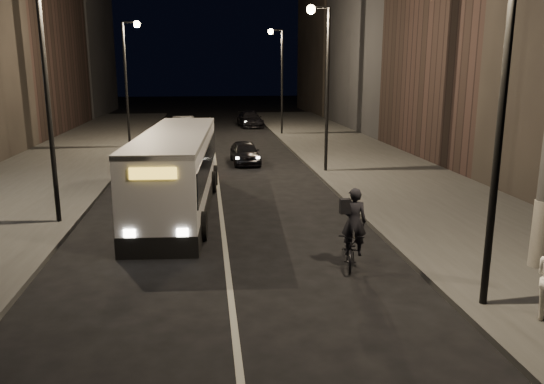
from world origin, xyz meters
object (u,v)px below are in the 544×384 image
object	(u,v)px
streetlight_left_near	(53,66)
car_near	(245,152)
streetlight_right_near	(494,66)
streetlight_right_far	(279,67)
streetlight_left_far	(129,67)
city_bus	(177,167)
cyclist_on_bicycle	(352,240)
car_mid	(183,125)
streetlight_right_mid	(323,67)
car_far	(250,119)

from	to	relation	value
streetlight_left_near	car_near	size ratio (longest dim) A/B	2.16
streetlight_right_near	streetlight_right_far	xyz separation A→B (m)	(0.00, 32.00, 0.00)
streetlight_left_near	streetlight_left_far	world-z (taller)	same
streetlight_left_far	city_bus	distance (m)	17.09
streetlight_right_far	streetlight_left_near	bearing A→B (deg)	-113.96
city_bus	cyclist_on_bicycle	size ratio (longest dim) A/B	5.02
car_mid	streetlight_right_mid	bearing A→B (deg)	106.56
streetlight_right_far	cyclist_on_bicycle	world-z (taller)	streetlight_right_far
cyclist_on_bicycle	car_mid	bearing A→B (deg)	115.38
cyclist_on_bicycle	car_mid	size ratio (longest dim) A/B	0.48
streetlight_right_near	streetlight_left_far	size ratio (longest dim) A/B	1.00
streetlight_left_far	cyclist_on_bicycle	distance (m)	25.01
streetlight_right_far	streetlight_left_far	size ratio (longest dim) A/B	1.00
streetlight_right_near	streetlight_left_near	bearing A→B (deg)	143.12
streetlight_right_mid	streetlight_right_far	xyz separation A→B (m)	(0.00, 16.00, 0.00)
car_mid	streetlight_right_far	bearing A→B (deg)	162.05
car_near	streetlight_right_near	bearing A→B (deg)	-81.84
streetlight_left_far	streetlight_left_near	bearing A→B (deg)	-90.00
streetlight_right_far	car_near	distance (m)	13.92
streetlight_right_mid	streetlight_right_far	distance (m)	16.00
streetlight_right_mid	streetlight_left_far	bearing A→B (deg)	136.84
cyclist_on_bicycle	car_far	size ratio (longest dim) A/B	0.47
streetlight_left_near	car_far	xyz separation A→B (m)	(8.93, 30.68, -4.67)
city_bus	car_far	bearing A→B (deg)	83.46
streetlight_right_near	city_bus	distance (m)	12.52
streetlight_right_mid	car_far	bearing A→B (deg)	94.37
streetlight_left_far	cyclist_on_bicycle	world-z (taller)	streetlight_left_far
streetlight_right_near	car_far	xyz separation A→B (m)	(-1.73, 38.68, -4.67)
streetlight_left_far	car_mid	world-z (taller)	streetlight_left_far
car_near	car_mid	xyz separation A→B (m)	(-4.03, 14.03, 0.13)
streetlight_left_far	car_far	bearing A→B (deg)	54.84
streetlight_right_far	cyclist_on_bicycle	bearing A→B (deg)	-93.85
streetlight_right_near	streetlight_right_far	bearing A→B (deg)	90.00
streetlight_right_far	car_near	xyz separation A→B (m)	(-3.65, -12.57, -4.72)
streetlight_right_near	streetlight_right_mid	world-z (taller)	same
streetlight_left_far	car_far	size ratio (longest dim) A/B	1.70
car_near	car_far	world-z (taller)	car_far
streetlight_right_near	car_mid	size ratio (longest dim) A/B	1.73
city_bus	streetlight_right_far	bearing A→B (deg)	76.35
cyclist_on_bicycle	streetlight_right_mid	bearing A→B (deg)	96.19
streetlight_right_mid	cyclist_on_bicycle	bearing A→B (deg)	-98.55
car_near	car_mid	bearing A→B (deg)	103.54
car_near	car_mid	size ratio (longest dim) A/B	0.80
streetlight_right_far	streetlight_left_near	world-z (taller)	same
car_mid	streetlight_left_near	bearing A→B (deg)	76.13
streetlight_right_near	city_bus	bearing A→B (deg)	125.44
city_bus	car_near	size ratio (longest dim) A/B	2.99
city_bus	streetlight_left_far	bearing A→B (deg)	106.58
streetlight_right_far	car_mid	bearing A→B (deg)	169.23
streetlight_left_near	streetlight_right_near	bearing A→B (deg)	-36.88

